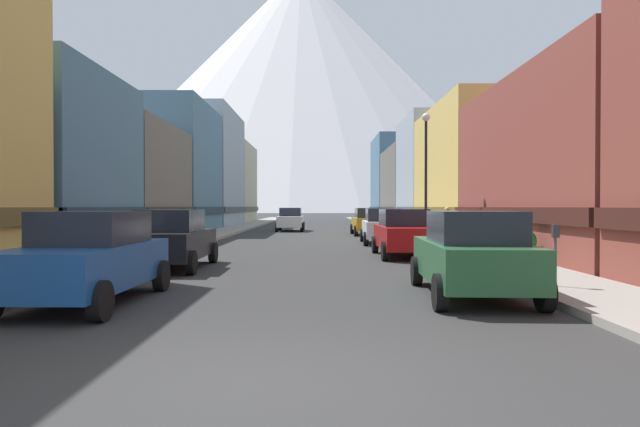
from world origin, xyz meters
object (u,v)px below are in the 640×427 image
potted_plant_1 (523,244)px  car_left_1 (171,239)px  car_driving_0 (290,219)px  trash_bin_right (509,248)px  car_right_3 (367,221)px  potted_plant_0 (153,232)px  pedestrian_2 (446,228)px  parking_meter_near (554,246)px  pedestrian_1 (150,231)px  car_right_2 (381,226)px  car_right_1 (403,233)px  car_left_0 (88,257)px  car_right_0 (471,254)px  streetlamp_right (425,159)px

potted_plant_1 → car_left_1: bearing=-177.4°
car_driving_0 → trash_bin_right: car_driving_0 is taller
car_right_3 → trash_bin_right: 19.87m
car_driving_0 → potted_plant_0: car_driving_0 is taller
car_right_3 → pedestrian_2: pedestrian_2 is taller
potted_plant_0 → potted_plant_1: size_ratio=0.96×
parking_meter_near → pedestrian_1: 16.06m
car_driving_0 → car_left_1: bearing=-94.9°
pedestrian_1 → car_right_2: bearing=27.3°
car_right_1 → parking_meter_near: bearing=-77.4°
trash_bin_right → pedestrian_2: size_ratio=0.57×
car_left_0 → pedestrian_2: 17.00m
car_right_1 → trash_bin_right: size_ratio=4.50×
car_left_0 → car_right_2: bearing=66.1°
car_right_2 → pedestrian_1: size_ratio=2.87×
car_left_1 → pedestrian_1: size_ratio=2.85×
car_left_1 → car_right_0: 9.24m
pedestrian_2 → car_driving_0: bearing=113.5°
car_left_1 → trash_bin_right: car_left_1 is taller
car_right_1 → pedestrian_1: size_ratio=2.85×
car_left_0 → trash_bin_right: 11.74m
parking_meter_near → potted_plant_1: size_ratio=1.29×
car_right_0 → parking_meter_near: 2.03m
car_left_0 → pedestrian_1: bearing=101.6°
car_driving_0 → potted_plant_1: (8.60, -25.27, -0.19)m
car_left_1 → trash_bin_right: (10.15, -0.12, -0.26)m
car_driving_0 → pedestrian_1: 20.33m
trash_bin_right → streetlamp_right: size_ratio=0.17×
car_right_1 → pedestrian_1: bearing=169.0°
car_left_0 → car_right_0: size_ratio=0.99×
potted_plant_0 → car_right_2: bearing=12.3°
pedestrian_1 → pedestrian_2: size_ratio=0.91×
potted_plant_0 → potted_plant_1: 16.28m
car_right_3 → car_driving_0: same height
car_right_3 → parking_meter_near: bearing=-85.4°
car_right_2 → car_driving_0: same height
potted_plant_0 → pedestrian_2: bearing=-4.8°
pedestrian_1 → car_right_1: bearing=-11.0°
car_right_0 → car_driving_0: bearing=99.9°
car_driving_0 → trash_bin_right: (7.95, -25.87, -0.26)m
car_right_3 → car_right_1: bearing=-90.0°
car_left_1 → car_right_2: 13.49m
car_driving_0 → car_right_1: bearing=-76.1°
car_right_0 → trash_bin_right: car_right_0 is taller
car_right_1 → car_driving_0: (-5.40, 21.75, 0.00)m
pedestrian_2 → streetlamp_right: streetlamp_right is taller
potted_plant_1 → parking_meter_near: bearing=-103.5°
pedestrian_2 → streetlamp_right: size_ratio=0.29×
car_right_2 → potted_plant_1: (3.20, -10.67, -0.19)m
car_left_1 → car_right_1: 8.59m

